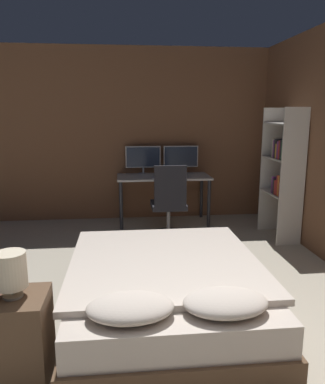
{
  "coord_description": "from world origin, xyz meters",
  "views": [
    {
      "loc": [
        -0.58,
        -1.66,
        1.69
      ],
      "look_at": [
        -0.11,
        2.77,
        0.75
      ],
      "focal_mm": 35.0,
      "sensor_mm": 36.0,
      "label": 1
    }
  ],
  "objects_px": {
    "bookshelf": "(284,168)",
    "bedside_lamp": "(11,271)",
    "monitor_right": "(181,158)",
    "desk": "(164,182)",
    "monitor_left": "(143,158)",
    "keyboard": "(165,178)",
    "computer_mouse": "(185,177)",
    "bed": "(166,292)",
    "nightstand": "(17,340)",
    "office_chair": "(169,208)"
  },
  "relations": [
    {
      "from": "keyboard",
      "to": "computer_mouse",
      "type": "relative_size",
      "value": 5.74
    },
    {
      "from": "bedside_lamp",
      "to": "monitor_right",
      "type": "distance_m",
      "value": 4.0
    },
    {
      "from": "bed",
      "to": "monitor_left",
      "type": "xyz_separation_m",
      "value": [
        -0.01,
        3.03,
        0.75
      ]
    },
    {
      "from": "monitor_right",
      "to": "computer_mouse",
      "type": "relative_size",
      "value": 7.84
    },
    {
      "from": "bed",
      "to": "office_chair",
      "type": "xyz_separation_m",
      "value": [
        0.29,
        2.12,
        0.16
      ]
    },
    {
      "from": "desk",
      "to": "monitor_right",
      "type": "bearing_deg",
      "value": 36.06
    },
    {
      "from": "computer_mouse",
      "to": "office_chair",
      "type": "distance_m",
      "value": 0.67
    },
    {
      "from": "desk",
      "to": "monitor_right",
      "type": "relative_size",
      "value": 2.57
    },
    {
      "from": "monitor_left",
      "to": "bedside_lamp",
      "type": "bearing_deg",
      "value": -105.35
    },
    {
      "from": "nightstand",
      "to": "computer_mouse",
      "type": "height_order",
      "value": "computer_mouse"
    },
    {
      "from": "nightstand",
      "to": "keyboard",
      "type": "bearing_deg",
      "value": 67.99
    },
    {
      "from": "monitor_left",
      "to": "monitor_right",
      "type": "bearing_deg",
      "value": 0.0
    },
    {
      "from": "computer_mouse",
      "to": "bookshelf",
      "type": "bearing_deg",
      "value": -29.48
    },
    {
      "from": "nightstand",
      "to": "monitor_left",
      "type": "relative_size",
      "value": 1.07
    },
    {
      "from": "monitor_left",
      "to": "monitor_right",
      "type": "height_order",
      "value": "same"
    },
    {
      "from": "keyboard",
      "to": "bookshelf",
      "type": "xyz_separation_m",
      "value": [
        1.51,
        -0.69,
        0.22
      ]
    },
    {
      "from": "monitor_left",
      "to": "keyboard",
      "type": "height_order",
      "value": "monitor_left"
    },
    {
      "from": "monitor_right",
      "to": "keyboard",
      "type": "distance_m",
      "value": 0.58
    },
    {
      "from": "nightstand",
      "to": "monitor_right",
      "type": "relative_size",
      "value": 1.07
    },
    {
      "from": "monitor_right",
      "to": "bookshelf",
      "type": "relative_size",
      "value": 0.31
    },
    {
      "from": "office_chair",
      "to": "bookshelf",
      "type": "height_order",
      "value": "bookshelf"
    },
    {
      "from": "monitor_left",
      "to": "bed",
      "type": "bearing_deg",
      "value": -89.79
    },
    {
      "from": "computer_mouse",
      "to": "bed",
      "type": "bearing_deg",
      "value": -102.55
    },
    {
      "from": "computer_mouse",
      "to": "monitor_right",
      "type": "bearing_deg",
      "value": 88.85
    },
    {
      "from": "nightstand",
      "to": "bedside_lamp",
      "type": "bearing_deg",
      "value": 0.0
    },
    {
      "from": "keyboard",
      "to": "computer_mouse",
      "type": "xyz_separation_m",
      "value": [
        0.29,
        0.0,
        0.01
      ]
    },
    {
      "from": "nightstand",
      "to": "bed",
      "type": "bearing_deg",
      "value": 31.52
    },
    {
      "from": "bedside_lamp",
      "to": "computer_mouse",
      "type": "height_order",
      "value": "bedside_lamp"
    },
    {
      "from": "bed",
      "to": "nightstand",
      "type": "distance_m",
      "value": 1.19
    },
    {
      "from": "monitor_left",
      "to": "keyboard",
      "type": "xyz_separation_m",
      "value": [
        0.3,
        -0.43,
        -0.24
      ]
    },
    {
      "from": "desk",
      "to": "monitor_left",
      "type": "height_order",
      "value": "monitor_left"
    },
    {
      "from": "desk",
      "to": "monitor_left",
      "type": "relative_size",
      "value": 2.57
    },
    {
      "from": "bedside_lamp",
      "to": "monitor_right",
      "type": "height_order",
      "value": "monitor_right"
    },
    {
      "from": "bookshelf",
      "to": "keyboard",
      "type": "bearing_deg",
      "value": 155.46
    },
    {
      "from": "monitor_left",
      "to": "bookshelf",
      "type": "xyz_separation_m",
      "value": [
        1.81,
        -1.12,
        -0.02
      ]
    },
    {
      "from": "keyboard",
      "to": "computer_mouse",
      "type": "bearing_deg",
      "value": 0.0
    },
    {
      "from": "bookshelf",
      "to": "bed",
      "type": "bearing_deg",
      "value": -133.31
    },
    {
      "from": "monitor_right",
      "to": "bookshelf",
      "type": "xyz_separation_m",
      "value": [
        1.21,
        -1.12,
        -0.02
      ]
    },
    {
      "from": "bedside_lamp",
      "to": "desk",
      "type": "xyz_separation_m",
      "value": [
        1.3,
        3.44,
        -0.1
      ]
    },
    {
      "from": "nightstand",
      "to": "bookshelf",
      "type": "distance_m",
      "value": 3.85
    },
    {
      "from": "monitor_right",
      "to": "bed",
      "type": "bearing_deg",
      "value": -100.96
    },
    {
      "from": "monitor_right",
      "to": "office_chair",
      "type": "xyz_separation_m",
      "value": [
        -0.3,
        -0.92,
        -0.59
      ]
    },
    {
      "from": "monitor_right",
      "to": "bookshelf",
      "type": "height_order",
      "value": "bookshelf"
    },
    {
      "from": "monitor_right",
      "to": "computer_mouse",
      "type": "xyz_separation_m",
      "value": [
        -0.01,
        -0.43,
        -0.23
      ]
    },
    {
      "from": "monitor_left",
      "to": "office_chair",
      "type": "xyz_separation_m",
      "value": [
        0.3,
        -0.92,
        -0.59
      ]
    },
    {
      "from": "bookshelf",
      "to": "bedside_lamp",
      "type": "bearing_deg",
      "value": -138.03
    },
    {
      "from": "bedside_lamp",
      "to": "office_chair",
      "type": "bearing_deg",
      "value": 64.59
    },
    {
      "from": "bed",
      "to": "office_chair",
      "type": "distance_m",
      "value": 2.14
    },
    {
      "from": "monitor_right",
      "to": "office_chair",
      "type": "relative_size",
      "value": 0.54
    },
    {
      "from": "bed",
      "to": "bookshelf",
      "type": "relative_size",
      "value": 1.08
    }
  ]
}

